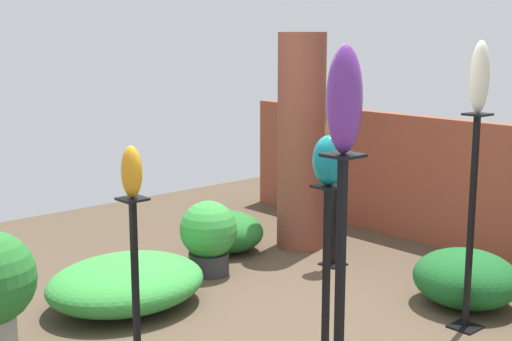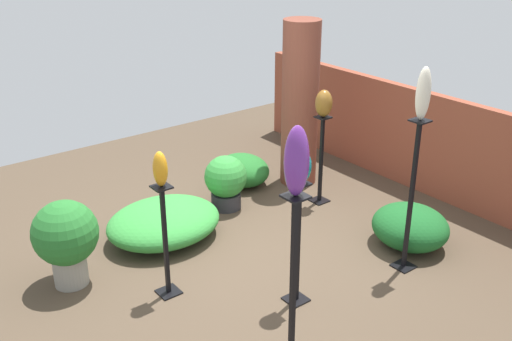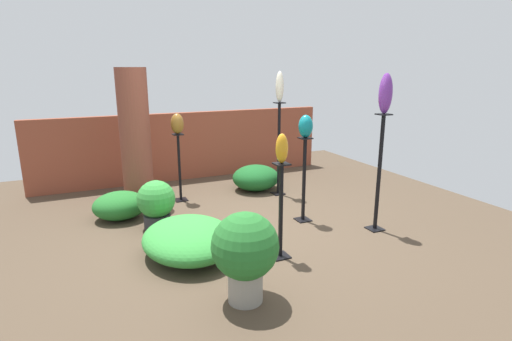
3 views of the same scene
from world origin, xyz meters
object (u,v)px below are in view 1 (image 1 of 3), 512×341
(pedestal_violet, at_px, (339,323))
(art_vase_violet, at_px, (344,100))
(art_vase_ivory, at_px, (480,77))
(potted_plant_front_right, at_px, (209,235))
(pedestal_ivory, at_px, (471,231))
(pedestal_bronze, at_px, (334,212))
(pedestal_amber, at_px, (136,291))
(brick_pillar, at_px, (301,142))
(art_vase_teal, at_px, (329,160))
(art_vase_amber, at_px, (132,172))
(pedestal_teal, at_px, (326,287))
(art_vase_bronze, at_px, (336,130))

(pedestal_violet, xyz_separation_m, art_vase_violet, (0.00, -0.00, 1.08))
(pedestal_violet, bearing_deg, art_vase_ivory, 103.76)
(pedestal_violet, height_order, potted_plant_front_right, pedestal_violet)
(pedestal_ivory, relative_size, pedestal_bronze, 1.42)
(pedestal_amber, height_order, potted_plant_front_right, pedestal_amber)
(brick_pillar, height_order, pedestal_violet, brick_pillar)
(pedestal_amber, xyz_separation_m, art_vase_teal, (0.82, 0.87, 0.84))
(art_vase_amber, xyz_separation_m, art_vase_teal, (0.82, 0.87, 0.08))
(brick_pillar, distance_m, pedestal_ivory, 2.33)
(pedestal_violet, height_order, pedestal_bronze, pedestal_violet)
(pedestal_amber, xyz_separation_m, pedestal_teal, (0.82, 0.87, 0.04))
(pedestal_teal, height_order, art_vase_ivory, art_vase_ivory)
(pedestal_ivory, distance_m, art_vase_teal, 1.40)
(pedestal_amber, height_order, art_vase_violet, art_vase_violet)
(pedestal_amber, bearing_deg, brick_pillar, 113.74)
(pedestal_ivory, distance_m, pedestal_violet, 1.98)
(art_vase_ivory, bearing_deg, art_vase_amber, -116.93)
(pedestal_ivory, xyz_separation_m, pedestal_bronze, (-1.61, 0.36, -0.23))
(pedestal_amber, relative_size, art_vase_ivory, 2.24)
(pedestal_violet, xyz_separation_m, pedestal_bronze, (-2.08, 2.28, -0.22))
(art_vase_violet, height_order, art_vase_bronze, art_vase_violet)
(art_vase_ivory, bearing_deg, art_vase_teal, -101.23)
(pedestal_amber, bearing_deg, potted_plant_front_right, 127.52)
(pedestal_teal, relative_size, art_vase_ivory, 2.42)
(pedestal_teal, height_order, art_vase_violet, art_vase_violet)
(brick_pillar, distance_m, art_vase_bronze, 0.68)
(pedestal_teal, relative_size, art_vase_violet, 2.40)
(pedestal_ivory, bearing_deg, art_vase_ivory, 0.00)
(pedestal_bronze, xyz_separation_m, pedestal_amber, (0.54, -2.46, 0.00))
(pedestal_ivory, xyz_separation_m, pedestal_teal, (-0.24, -1.23, -0.18))
(art_vase_violet, bearing_deg, pedestal_amber, -173.16)
(brick_pillar, height_order, art_vase_bronze, brick_pillar)
(art_vase_violet, xyz_separation_m, art_vase_bronze, (-2.08, 2.28, -0.54))
(brick_pillar, distance_m, art_vase_violet, 3.74)
(brick_pillar, xyz_separation_m, pedestal_violet, (2.71, -2.47, -0.34))
(pedestal_bronze, bearing_deg, pedestal_ivory, -12.50)
(pedestal_violet, xyz_separation_m, art_vase_amber, (-1.54, -0.18, 0.55))
(pedestal_bronze, bearing_deg, pedestal_amber, -77.54)
(pedestal_amber, relative_size, art_vase_teal, 3.61)
(brick_pillar, distance_m, potted_plant_front_right, 1.40)
(art_vase_ivory, bearing_deg, art_vase_violet, -76.24)
(pedestal_violet, relative_size, art_vase_ivory, 3.14)
(pedestal_amber, bearing_deg, art_vase_bronze, 102.46)
(art_vase_ivory, relative_size, art_vase_amber, 1.52)
(pedestal_ivory, distance_m, pedestal_amber, 2.37)
(art_vase_ivory, relative_size, art_vase_teal, 1.61)
(brick_pillar, height_order, potted_plant_front_right, brick_pillar)
(art_vase_ivory, xyz_separation_m, art_vase_amber, (-1.07, -2.10, -0.54))
(pedestal_amber, bearing_deg, art_vase_amber, -90.00)
(pedestal_amber, xyz_separation_m, potted_plant_front_right, (-1.12, 1.45, -0.15))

